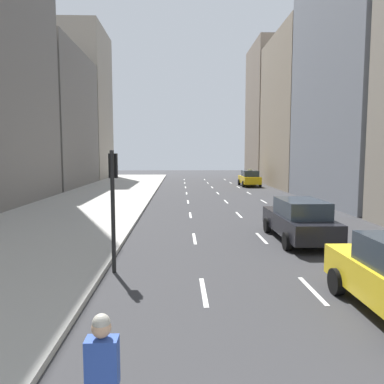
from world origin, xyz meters
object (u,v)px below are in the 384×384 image
object	(u,v)px
traffic_light_pole	(113,191)
sedan_black_near	(299,220)
taxi_lead	(249,178)
skateboarder	(103,381)

from	to	relation	value
traffic_light_pole	sedan_black_near	bearing A→B (deg)	29.08
traffic_light_pole	taxi_lead	bearing A→B (deg)	72.06
sedan_black_near	traffic_light_pole	bearing A→B (deg)	-150.92
taxi_lead	sedan_black_near	bearing A→B (deg)	-96.21
sedan_black_near	traffic_light_pole	distance (m)	7.88
sedan_black_near	skateboarder	distance (m)	12.13
taxi_lead	skateboarder	xyz separation A→B (m)	(-8.47, -36.46, 0.08)
sedan_black_near	skateboarder	xyz separation A→B (m)	(-5.67, -10.73, 0.10)
sedan_black_near	skateboarder	world-z (taller)	skateboarder
taxi_lead	sedan_black_near	size ratio (longest dim) A/B	0.88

